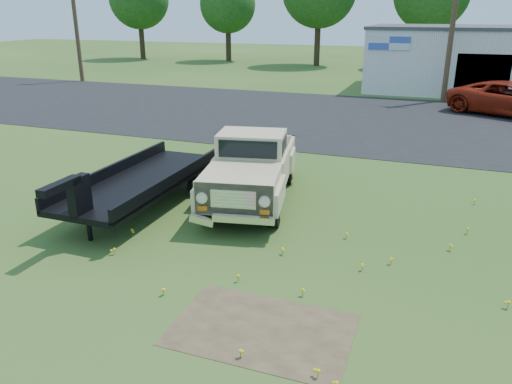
# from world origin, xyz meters

# --- Properties ---
(ground) EXTENTS (140.00, 140.00, 0.00)m
(ground) POSITION_xyz_m (0.00, 0.00, 0.00)
(ground) COLOR #2B4F19
(ground) RESTS_ON ground
(asphalt_lot) EXTENTS (90.00, 14.00, 0.02)m
(asphalt_lot) POSITION_xyz_m (0.00, 15.00, 0.00)
(asphalt_lot) COLOR black
(asphalt_lot) RESTS_ON ground
(dirt_patch_a) EXTENTS (3.00, 2.00, 0.01)m
(dirt_patch_a) POSITION_xyz_m (1.50, -3.00, 0.00)
(dirt_patch_a) COLOR #483926
(dirt_patch_a) RESTS_ON ground
(dirt_patch_b) EXTENTS (2.20, 1.60, 0.01)m
(dirt_patch_b) POSITION_xyz_m (-2.00, 3.50, 0.00)
(dirt_patch_b) COLOR #483926
(dirt_patch_b) RESTS_ON ground
(commercial_building) EXTENTS (14.20, 8.20, 4.15)m
(commercial_building) POSITION_xyz_m (6.00, 26.99, 2.10)
(commercial_building) COLOR beige
(commercial_building) RESTS_ON ground
(utility_pole_west) EXTENTS (1.60, 0.30, 9.00)m
(utility_pole_west) POSITION_xyz_m (-22.00, 22.00, 4.60)
(utility_pole_west) COLOR #452D20
(utility_pole_west) RESTS_ON ground
(utility_pole_mid) EXTENTS (1.60, 0.30, 9.00)m
(utility_pole_mid) POSITION_xyz_m (4.00, 22.00, 4.60)
(utility_pole_mid) COLOR #452D20
(utility_pole_mid) RESTS_ON ground
(treeline_b) EXTENTS (5.76, 5.76, 8.57)m
(treeline_b) POSITION_xyz_m (-18.00, 41.00, 5.67)
(treeline_b) COLOR #322516
(treeline_b) RESTS_ON ground
(vintage_pickup_truck) EXTENTS (3.13, 5.78, 1.99)m
(vintage_pickup_truck) POSITION_xyz_m (-0.80, 2.63, 0.99)
(vintage_pickup_truck) COLOR #CFBB8B
(vintage_pickup_truck) RESTS_ON ground
(flatbed_trailer) EXTENTS (2.06, 6.16, 1.68)m
(flatbed_trailer) POSITION_xyz_m (-3.43, 1.23, 0.84)
(flatbed_trailer) COLOR black
(flatbed_trailer) RESTS_ON ground
(red_pickup) EXTENTS (6.61, 5.03, 1.67)m
(red_pickup) POSITION_xyz_m (7.23, 18.58, 0.83)
(red_pickup) COLOR maroon
(red_pickup) RESTS_ON ground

